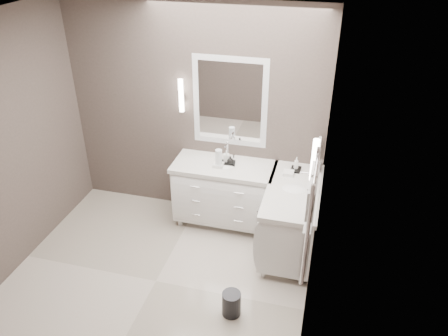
% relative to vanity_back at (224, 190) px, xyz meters
% --- Properties ---
extents(floor, '(3.20, 3.00, 0.01)m').
position_rel_vanity_back_xyz_m(floor, '(-0.45, -1.23, -0.49)').
color(floor, beige).
rests_on(floor, ground).
extents(ceiling, '(3.20, 3.00, 0.01)m').
position_rel_vanity_back_xyz_m(ceiling, '(-0.45, -1.23, 2.22)').
color(ceiling, white).
rests_on(ceiling, wall_back).
extents(wall_back, '(3.20, 0.01, 2.70)m').
position_rel_vanity_back_xyz_m(wall_back, '(-0.45, 0.28, 0.86)').
color(wall_back, '#4B403C').
rests_on(wall_back, floor).
extents(wall_front, '(3.20, 0.01, 2.70)m').
position_rel_vanity_back_xyz_m(wall_front, '(-0.45, -2.73, 0.86)').
color(wall_front, '#4B403C').
rests_on(wall_front, floor).
extents(wall_right, '(0.01, 3.00, 2.70)m').
position_rel_vanity_back_xyz_m(wall_right, '(1.15, -1.23, 0.86)').
color(wall_right, '#4B403C').
rests_on(wall_right, floor).
extents(vanity_back, '(1.24, 0.59, 0.97)m').
position_rel_vanity_back_xyz_m(vanity_back, '(0.00, 0.00, 0.00)').
color(vanity_back, white).
rests_on(vanity_back, floor).
extents(vanity_right, '(0.59, 1.24, 0.97)m').
position_rel_vanity_back_xyz_m(vanity_right, '(0.88, -0.33, 0.00)').
color(vanity_right, white).
rests_on(vanity_right, floor).
extents(mirror_back, '(0.90, 0.02, 1.10)m').
position_rel_vanity_back_xyz_m(mirror_back, '(-0.00, 0.26, 1.06)').
color(mirror_back, white).
rests_on(mirror_back, wall_back).
extents(mirror_right, '(0.02, 0.90, 1.10)m').
position_rel_vanity_back_xyz_m(mirror_right, '(1.14, -0.43, 1.06)').
color(mirror_right, white).
rests_on(mirror_right, wall_right).
extents(sconce_back, '(0.06, 0.06, 0.40)m').
position_rel_vanity_back_xyz_m(sconce_back, '(-0.58, 0.20, 1.11)').
color(sconce_back, white).
rests_on(sconce_back, wall_back).
extents(sconce_right, '(0.06, 0.06, 0.40)m').
position_rel_vanity_back_xyz_m(sconce_right, '(1.08, -1.01, 1.11)').
color(sconce_right, white).
rests_on(sconce_right, wall_right).
extents(towel_bar_corner, '(0.03, 0.22, 0.30)m').
position_rel_vanity_back_xyz_m(towel_bar_corner, '(1.09, 0.13, 0.63)').
color(towel_bar_corner, white).
rests_on(towel_bar_corner, wall_right).
extents(towel_ladder, '(0.06, 0.58, 0.90)m').
position_rel_vanity_back_xyz_m(towel_ladder, '(1.10, -1.63, 0.91)').
color(towel_ladder, white).
rests_on(towel_ladder, wall_right).
extents(waste_bin, '(0.22, 0.22, 0.26)m').
position_rel_vanity_back_xyz_m(waste_bin, '(0.45, -1.45, -0.35)').
color(waste_bin, black).
rests_on(waste_bin, floor).
extents(amenity_tray_back, '(0.18, 0.15, 0.02)m').
position_rel_vanity_back_xyz_m(amenity_tray_back, '(0.04, 0.03, 0.38)').
color(amenity_tray_back, black).
rests_on(amenity_tray_back, vanity_back).
extents(amenity_tray_right, '(0.12, 0.16, 0.02)m').
position_rel_vanity_back_xyz_m(amenity_tray_right, '(0.85, 0.08, 0.38)').
color(amenity_tray_right, black).
rests_on(amenity_tray_right, vanity_right).
extents(water_bottle, '(0.10, 0.10, 0.23)m').
position_rel_vanity_back_xyz_m(water_bottle, '(-0.05, -0.07, 0.48)').
color(water_bottle, silver).
rests_on(water_bottle, vanity_back).
extents(soap_bottle_a, '(0.07, 0.07, 0.14)m').
position_rel_vanity_back_xyz_m(soap_bottle_a, '(0.01, 0.05, 0.46)').
color(soap_bottle_a, white).
rests_on(soap_bottle_a, amenity_tray_back).
extents(soap_bottle_b, '(0.10, 0.10, 0.10)m').
position_rel_vanity_back_xyz_m(soap_bottle_b, '(0.07, 0.00, 0.44)').
color(soap_bottle_b, black).
rests_on(soap_bottle_b, amenity_tray_back).
extents(soap_bottle_c, '(0.06, 0.06, 0.14)m').
position_rel_vanity_back_xyz_m(soap_bottle_c, '(0.85, 0.08, 0.46)').
color(soap_bottle_c, white).
rests_on(soap_bottle_c, amenity_tray_right).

